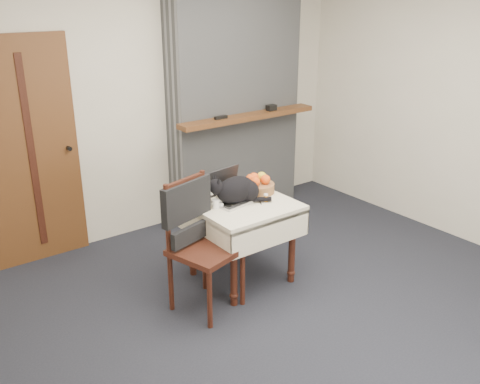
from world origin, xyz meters
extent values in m
plane|color=black|center=(0.00, 0.00, 0.00)|extent=(4.50, 4.50, 0.00)
cube|color=beige|center=(0.00, 2.00, 1.30)|extent=(4.50, 0.02, 2.60)
cube|color=beige|center=(2.25, 0.00, 1.30)|extent=(0.02, 4.00, 2.60)
cube|color=brown|center=(-1.20, 1.98, 1.00)|extent=(0.82, 0.05, 2.00)
cube|color=#3E1A11|center=(-1.20, 1.95, 1.00)|extent=(0.06, 0.01, 1.70)
cylinder|color=black|center=(-0.88, 1.93, 1.00)|extent=(0.04, 0.06, 0.04)
cube|color=gray|center=(0.90, 1.85, 1.30)|extent=(1.50, 0.30, 2.60)
cube|color=brown|center=(0.90, 1.61, 1.10)|extent=(1.62, 0.18, 0.05)
cube|color=black|center=(0.55, 1.61, 1.14)|extent=(0.14, 0.04, 0.03)
cube|color=black|center=(1.20, 1.61, 1.16)|extent=(0.10, 0.07, 0.06)
cylinder|color=#3E1A11|center=(-0.28, 0.27, 0.32)|extent=(0.06, 0.06, 0.64)
sphere|color=#3E1A11|center=(-0.28, 0.27, 0.08)|extent=(0.07, 0.07, 0.07)
cylinder|color=#3E1A11|center=(0.32, 0.27, 0.32)|extent=(0.06, 0.06, 0.64)
sphere|color=#3E1A11|center=(0.32, 0.27, 0.08)|extent=(0.07, 0.07, 0.07)
cylinder|color=#3E1A11|center=(-0.28, 0.87, 0.32)|extent=(0.06, 0.06, 0.64)
sphere|color=#3E1A11|center=(-0.28, 0.87, 0.08)|extent=(0.07, 0.07, 0.07)
cylinder|color=#3E1A11|center=(0.32, 0.87, 0.32)|extent=(0.06, 0.06, 0.64)
sphere|color=#3E1A11|center=(0.32, 0.87, 0.08)|extent=(0.07, 0.07, 0.07)
cube|color=beige|center=(0.02, 0.57, 0.67)|extent=(0.78, 0.78, 0.06)
cube|color=beige|center=(0.02, 0.19, 0.56)|extent=(0.78, 0.01, 0.22)
cube|color=beige|center=(0.02, 0.96, 0.56)|extent=(0.78, 0.01, 0.22)
cube|color=beige|center=(-0.36, 0.57, 0.56)|extent=(0.01, 0.78, 0.22)
cube|color=beige|center=(0.41, 0.57, 0.56)|extent=(0.01, 0.78, 0.22)
cube|color=#B7B7BC|center=(-0.02, 0.61, 0.71)|extent=(0.39, 0.30, 0.02)
cube|color=black|center=(-0.02, 0.61, 0.72)|extent=(0.32, 0.21, 0.00)
cube|color=black|center=(-0.05, 0.75, 0.84)|extent=(0.36, 0.12, 0.24)
cube|color=#9CC8E4|center=(-0.05, 0.75, 0.84)|extent=(0.33, 0.10, 0.22)
ellipsoid|color=black|center=(-0.02, 0.59, 0.81)|extent=(0.38, 0.27, 0.22)
ellipsoid|color=black|center=(0.08, 0.57, 0.79)|extent=(0.22, 0.23, 0.18)
sphere|color=black|center=(-0.19, 0.63, 0.86)|extent=(0.15, 0.15, 0.13)
ellipsoid|color=white|center=(-0.23, 0.63, 0.83)|extent=(0.07, 0.08, 0.06)
ellipsoid|color=white|center=(-0.16, 0.62, 0.77)|extent=(0.07, 0.08, 0.09)
cone|color=black|center=(-0.19, 0.59, 0.93)|extent=(0.05, 0.06, 0.05)
cone|color=black|center=(-0.17, 0.66, 0.93)|extent=(0.05, 0.06, 0.05)
cylinder|color=black|center=(0.14, 0.48, 0.73)|extent=(0.18, 0.13, 0.04)
sphere|color=white|center=(-0.18, 0.58, 0.72)|extent=(0.04, 0.04, 0.04)
sphere|color=white|center=(-0.16, 0.66, 0.72)|extent=(0.04, 0.04, 0.04)
cylinder|color=white|center=(-0.22, 0.60, 0.74)|extent=(0.06, 0.06, 0.07)
cylinder|color=#AA6114|center=(0.19, 0.46, 0.73)|extent=(0.03, 0.03, 0.06)
cylinder|color=white|center=(0.19, 0.46, 0.76)|extent=(0.03, 0.03, 0.01)
cylinder|color=brown|center=(0.27, 0.67, 0.74)|extent=(0.28, 0.28, 0.08)
sphere|color=#FF5E15|center=(0.22, 0.64, 0.82)|extent=(0.08, 0.08, 0.08)
sphere|color=#FF5E15|center=(0.32, 0.63, 0.82)|extent=(0.08, 0.08, 0.08)
sphere|color=#FF5E15|center=(0.27, 0.73, 0.82)|extent=(0.08, 0.08, 0.08)
sphere|color=yellow|center=(0.34, 0.71, 0.82)|extent=(0.08, 0.08, 0.08)
sphere|color=#FF5E15|center=(0.23, 0.72, 0.82)|extent=(0.08, 0.08, 0.08)
cube|color=black|center=(0.19, 0.59, 0.70)|extent=(0.11, 0.11, 0.01)
cube|color=#3E1A11|center=(-0.46, 0.38, 0.49)|extent=(0.56, 0.56, 0.04)
cylinder|color=#3E1A11|center=(-0.59, 0.14, 0.24)|extent=(0.04, 0.04, 0.49)
cylinder|color=#3E1A11|center=(-0.22, 0.24, 0.24)|extent=(0.04, 0.04, 0.49)
cylinder|color=#3E1A11|center=(-0.70, 0.51, 0.24)|extent=(0.04, 0.04, 0.49)
cylinder|color=#3E1A11|center=(-0.32, 0.62, 0.24)|extent=(0.04, 0.04, 0.49)
cylinder|color=#3E1A11|center=(-0.70, 0.51, 0.76)|extent=(0.04, 0.04, 0.54)
cylinder|color=#3E1A11|center=(-0.32, 0.62, 0.76)|extent=(0.04, 0.04, 0.54)
cube|color=#3E1A11|center=(-0.51, 0.56, 0.87)|extent=(0.39, 0.14, 0.30)
cube|color=black|center=(-0.51, 0.55, 0.85)|extent=(0.48, 0.19, 0.30)
camera|label=1|loc=(-2.41, -2.65, 2.33)|focal=40.00mm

